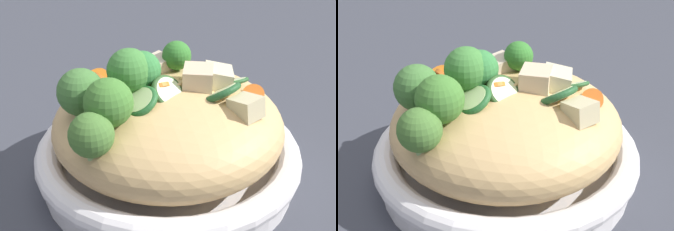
# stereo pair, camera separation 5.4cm
# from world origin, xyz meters

# --- Properties ---
(ground_plane) EXTENTS (3.00, 3.00, 0.00)m
(ground_plane) POSITION_xyz_m (0.00, 0.00, 0.00)
(ground_plane) COLOR #393B44
(serving_bowl) EXTENTS (0.31, 0.31, 0.05)m
(serving_bowl) POSITION_xyz_m (0.00, 0.00, 0.03)
(serving_bowl) COLOR white
(serving_bowl) RESTS_ON ground_plane
(noodle_heap) EXTENTS (0.26, 0.26, 0.11)m
(noodle_heap) POSITION_xyz_m (-0.00, 0.00, 0.07)
(noodle_heap) COLOR tan
(noodle_heap) RESTS_ON serving_bowl
(broccoli_florets) EXTENTS (0.15, 0.19, 0.08)m
(broccoli_florets) POSITION_xyz_m (-0.05, -0.04, 0.13)
(broccoli_florets) COLOR #98B374
(broccoli_florets) RESTS_ON serving_bowl
(carrot_coins) EXTENTS (0.21, 0.09, 0.04)m
(carrot_coins) POSITION_xyz_m (-0.02, 0.01, 0.12)
(carrot_coins) COLOR orange
(carrot_coins) RESTS_ON serving_bowl
(zucchini_slices) EXTENTS (0.15, 0.11, 0.04)m
(zucchini_slices) POSITION_xyz_m (0.02, -0.02, 0.12)
(zucchini_slices) COLOR beige
(zucchini_slices) RESTS_ON serving_bowl
(chicken_chunks) EXTENTS (0.14, 0.12, 0.04)m
(chicken_chunks) POSITION_xyz_m (0.04, 0.00, 0.12)
(chicken_chunks) COLOR beige
(chicken_chunks) RESTS_ON serving_bowl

